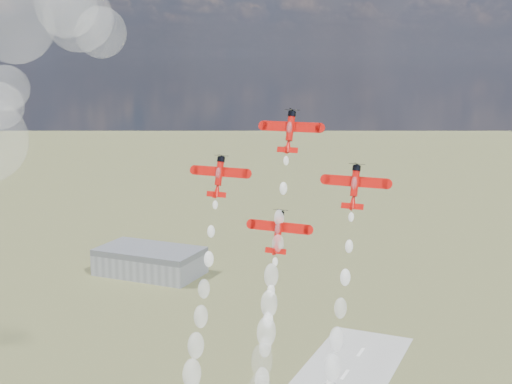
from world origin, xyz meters
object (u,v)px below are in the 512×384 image
Objects in this scene: hangar at (150,261)px; plane_slot at (278,231)px; plane_right at (355,186)px; plane_left at (219,175)px; plane_lead at (290,130)px.

hangar is 220.43m from plane_slot.
plane_left is at bearing 180.00° from plane_right.
plane_slot is at bearing -11.79° from plane_left.
plane_right is 17.24m from plane_slot.
hangar is 4.19× the size of plane_slot.
plane_slot is at bearing -168.21° from plane_right.
hangar is at bearing 130.15° from plane_lead.
plane_right is at bearing -11.79° from plane_lead.
plane_lead is 17.24m from plane_right.
plane_right is (146.74, -160.18, 75.70)m from hangar.
plane_slot is (0.00, -5.90, -18.87)m from plane_lead.
plane_right reaches higher than plane_slot.
plane_right is at bearing 0.00° from plane_left.
plane_left is at bearing -53.50° from hangar.
plane_left is (-14.12, -2.95, -9.43)m from plane_lead.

